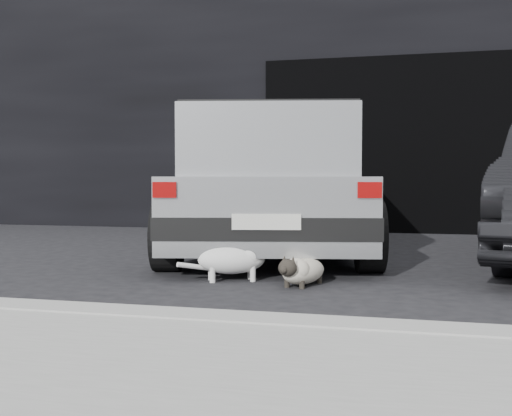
# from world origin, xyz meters

# --- Properties ---
(ground) EXTENTS (80.00, 80.00, 0.00)m
(ground) POSITION_xyz_m (0.00, 0.00, 0.00)
(ground) COLOR black
(ground) RESTS_ON ground
(building_facade) EXTENTS (34.00, 4.00, 5.00)m
(building_facade) POSITION_xyz_m (1.00, 6.00, 2.50)
(building_facade) COLOR black
(building_facade) RESTS_ON ground
(garage_opening) EXTENTS (4.00, 0.10, 2.60)m
(garage_opening) POSITION_xyz_m (1.00, 3.99, 1.30)
(garage_opening) COLOR black
(garage_opening) RESTS_ON ground
(curb) EXTENTS (18.00, 0.25, 0.12)m
(curb) POSITION_xyz_m (1.00, -2.60, 0.06)
(curb) COLOR #999993
(curb) RESTS_ON ground
(silver_hatchback) EXTENTS (2.66, 4.34, 1.49)m
(silver_hatchback) POSITION_xyz_m (-0.23, 1.00, 0.81)
(silver_hatchback) COLOR #B0B3B5
(silver_hatchback) RESTS_ON ground
(cat_siamese) EXTENTS (0.38, 0.72, 0.26)m
(cat_siamese) POSITION_xyz_m (0.46, -0.97, 0.12)
(cat_siamese) COLOR beige
(cat_siamese) RESTS_ON ground
(cat_white) EXTENTS (0.73, 0.47, 0.37)m
(cat_white) POSITION_xyz_m (-0.08, -0.84, 0.18)
(cat_white) COLOR silver
(cat_white) RESTS_ON ground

